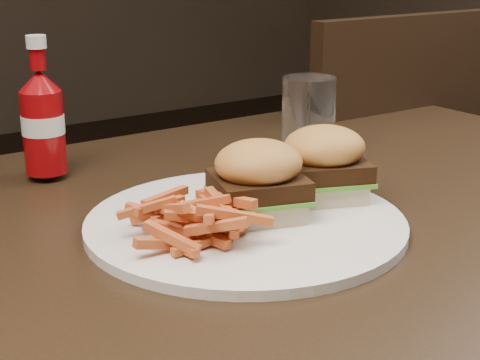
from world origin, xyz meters
TOP-DOWN VIEW (x-y plane):
  - dining_table at (0.00, 0.00)m, footprint 1.20×0.80m
  - chair_far at (0.55, 0.50)m, footprint 0.46×0.46m
  - plate at (-0.03, -0.02)m, footprint 0.33×0.33m
  - sandwich_half_a at (-0.02, -0.02)m, footprint 0.10×0.10m
  - sandwich_half_b at (0.08, -0.02)m, footprint 0.10×0.10m
  - fries_pile at (-0.10, -0.03)m, footprint 0.14×0.14m
  - ketchup_bottle at (-0.14, 0.26)m, footprint 0.05×0.05m
  - tumbler at (0.19, 0.15)m, footprint 0.09×0.09m

SIDE VIEW (x-z plane):
  - chair_far at x=0.55m, z-range 0.41..0.45m
  - dining_table at x=0.00m, z-range 0.71..0.75m
  - plate at x=-0.03m, z-range 0.75..0.76m
  - sandwich_half_a at x=-0.02m, z-range 0.76..0.78m
  - sandwich_half_b at x=0.08m, z-range 0.76..0.78m
  - fries_pile at x=-0.10m, z-range 0.76..0.80m
  - tumbler at x=0.19m, z-range 0.75..0.86m
  - ketchup_bottle at x=-0.14m, z-range 0.76..0.86m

